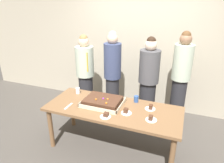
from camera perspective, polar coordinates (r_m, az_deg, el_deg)
ground_plane at (r=3.45m, az=0.26°, el=-17.80°), size 12.00×12.00×0.00m
interior_back_panel at (r=4.23m, az=8.15°, el=12.29°), size 8.00×0.12×3.00m
party_table at (r=3.07m, az=0.28°, el=-8.66°), size 1.99×0.80×0.72m
sheet_cake at (r=3.11m, az=-2.59°, el=-5.59°), size 0.60×0.46×0.12m
plated_slice_near_left at (r=2.81m, az=-1.75°, el=-9.51°), size 0.15×0.15×0.06m
plated_slice_near_right at (r=2.89m, az=3.97°, el=-8.45°), size 0.15×0.15×0.08m
plated_slice_far_left at (r=2.79m, az=10.84°, el=-10.21°), size 0.15×0.15×0.07m
plated_slice_far_right at (r=3.03m, az=10.68°, el=-7.27°), size 0.15×0.15×0.08m
drink_cup_nearest at (r=3.19m, az=6.78°, el=-4.88°), size 0.07×0.07×0.10m
drink_cup_middle at (r=3.49m, az=-9.53°, el=-2.54°), size 0.07×0.07×0.10m
cake_server_utensil at (r=3.13m, az=-12.09°, el=-6.77°), size 0.03×0.20×0.01m
person_serving_front at (r=3.81m, az=0.14°, el=1.84°), size 0.32×0.32×1.70m
person_green_shirt_behind at (r=3.68m, az=10.14°, el=0.02°), size 0.36×0.36×1.64m
person_striped_tie_right at (r=3.73m, az=18.56°, el=0.54°), size 0.32×0.32×1.74m
person_far_right_suit at (r=4.00m, az=-7.46°, el=1.83°), size 0.35×0.35×1.61m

